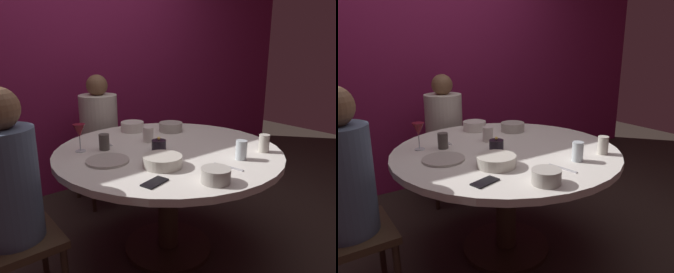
% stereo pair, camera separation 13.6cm
% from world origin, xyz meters
% --- Properties ---
extents(ground_plane, '(8.00, 8.00, 0.00)m').
position_xyz_m(ground_plane, '(0.00, 0.00, 0.00)').
color(ground_plane, '#2D231E').
extents(back_wall, '(6.00, 0.10, 2.60)m').
position_xyz_m(back_wall, '(0.00, 1.42, 1.30)').
color(back_wall, maroon).
rests_on(back_wall, ground).
extents(dining_table, '(1.44, 1.44, 0.74)m').
position_xyz_m(dining_table, '(0.00, 0.00, 0.60)').
color(dining_table, silver).
rests_on(dining_table, ground).
extents(seated_diner_left, '(0.40, 0.40, 1.21)m').
position_xyz_m(seated_diner_left, '(-0.96, 0.00, 0.74)').
color(seated_diner_left, '#3F2D1E').
rests_on(seated_diner_left, ground).
extents(seated_diner_back, '(0.40, 0.40, 1.14)m').
position_xyz_m(seated_diner_back, '(0.00, 0.97, 0.71)').
color(seated_diner_back, '#3F2D1E').
rests_on(seated_diner_back, ground).
extents(candle_holder, '(0.09, 0.09, 0.09)m').
position_xyz_m(candle_holder, '(-0.07, 0.00, 0.77)').
color(candle_holder, black).
rests_on(candle_holder, dining_table).
extents(wine_glass, '(0.08, 0.08, 0.18)m').
position_xyz_m(wine_glass, '(-0.47, 0.29, 0.86)').
color(wine_glass, silver).
rests_on(wine_glass, dining_table).
extents(dinner_plate, '(0.25, 0.25, 0.01)m').
position_xyz_m(dinner_plate, '(-0.43, 0.02, 0.74)').
color(dinner_plate, '#B2ADA3').
rests_on(dinner_plate, dining_table).
extents(cell_phone, '(0.15, 0.10, 0.01)m').
position_xyz_m(cell_phone, '(-0.39, -0.39, 0.74)').
color(cell_phone, black).
rests_on(cell_phone, dining_table).
extents(bowl_serving_large, '(0.18, 0.18, 0.07)m').
position_xyz_m(bowl_serving_large, '(0.06, 0.52, 0.77)').
color(bowl_serving_large, silver).
rests_on(bowl_serving_large, dining_table).
extents(bowl_salad_center, '(0.18, 0.18, 0.07)m').
position_xyz_m(bowl_salad_center, '(0.29, 0.33, 0.77)').
color(bowl_salad_center, '#B2ADA3').
rests_on(bowl_salad_center, dining_table).
extents(bowl_small_white, '(0.22, 0.22, 0.06)m').
position_xyz_m(bowl_small_white, '(-0.22, -0.23, 0.77)').
color(bowl_small_white, beige).
rests_on(bowl_small_white, dining_table).
extents(bowl_sauce_side, '(0.14, 0.14, 0.07)m').
position_xyz_m(bowl_sauce_side, '(-0.15, -0.56, 0.77)').
color(bowl_sauce_side, '#B2ADA3').
rests_on(bowl_sauce_side, dining_table).
extents(cup_near_candle, '(0.07, 0.07, 0.11)m').
position_xyz_m(cup_near_candle, '(0.20, -0.43, 0.79)').
color(cup_near_candle, silver).
rests_on(cup_near_candle, dining_table).
extents(cup_by_left_diner, '(0.07, 0.07, 0.10)m').
position_xyz_m(cup_by_left_diner, '(-0.33, 0.23, 0.79)').
color(cup_by_left_diner, '#4C4742').
rests_on(cup_by_left_diner, dining_table).
extents(cup_by_right_diner, '(0.06, 0.06, 0.11)m').
position_xyz_m(cup_by_right_diner, '(0.43, -0.42, 0.79)').
color(cup_by_right_diner, beige).
rests_on(cup_by_right_diner, dining_table).
extents(cup_center_front, '(0.07, 0.07, 0.10)m').
position_xyz_m(cup_center_front, '(-0.01, 0.21, 0.79)').
color(cup_center_front, silver).
rests_on(cup_center_front, dining_table).
extents(fork_near_plate, '(0.05, 0.18, 0.01)m').
position_xyz_m(fork_near_plate, '(0.05, -0.47, 0.74)').
color(fork_near_plate, '#B7B7BC').
rests_on(fork_near_plate, dining_table).
extents(knife_near_plate, '(0.03, 0.18, 0.01)m').
position_xyz_m(knife_near_plate, '(-0.26, 0.36, 0.74)').
color(knife_near_plate, '#B7B7BC').
rests_on(knife_near_plate, dining_table).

